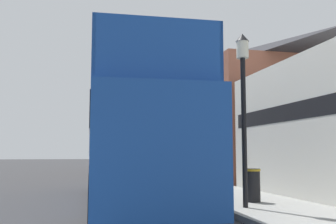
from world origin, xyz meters
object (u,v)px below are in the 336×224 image
Objects in this scene: lamp_post_second at (176,103)px; parked_car_ahead_of_bus at (123,169)px; tour_bus at (131,143)px; lamp_post_nearest at (243,85)px; litter_bin at (252,184)px.

parked_car_ahead_of_bus is at bearing 112.71° from lamp_post_second.
tour_bus is 2.34× the size of lamp_post_nearest.
litter_bin is (2.49, -10.54, -0.05)m from parked_car_ahead_of_bus.
tour_bus is 3.81m from litter_bin.
tour_bus is at bearing -97.15° from parked_car_ahead_of_bus.
litter_bin is at bearing -23.68° from tour_bus.
litter_bin is at bearing -83.74° from lamp_post_second.
parked_car_ahead_of_bus is at bearing 98.94° from lamp_post_nearest.
lamp_post_second is 6.95m from litter_bin.
lamp_post_second reaches higher than lamp_post_nearest.
parked_car_ahead_of_bus is 11.99m from lamp_post_nearest.
tour_bus is at bearing -119.11° from lamp_post_second.
parked_car_ahead_of_bus is 0.79× the size of lamp_post_second.
lamp_post_nearest is at bearing -43.08° from tour_bus.
lamp_post_nearest is at bearing -89.98° from lamp_post_second.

